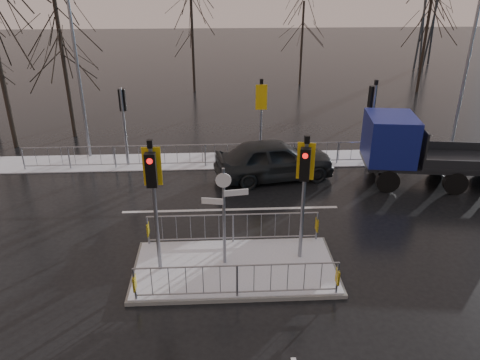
{
  "coord_description": "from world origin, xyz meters",
  "views": [
    {
      "loc": [
        -0.45,
        -11.53,
        8.24
      ],
      "look_at": [
        0.28,
        2.5,
        1.8
      ],
      "focal_mm": 35.0,
      "sensor_mm": 36.0,
      "label": 1
    }
  ],
  "objects_px": {
    "car_far_lane": "(275,159)",
    "flatbed_truck": "(410,148)",
    "traffic_island": "(235,259)",
    "street_lamp_left": "(78,61)",
    "street_lamp_right": "(469,64)"
  },
  "relations": [
    {
      "from": "car_far_lane",
      "to": "flatbed_truck",
      "type": "height_order",
      "value": "flatbed_truck"
    },
    {
      "from": "traffic_island",
      "to": "street_lamp_left",
      "type": "relative_size",
      "value": 0.73
    },
    {
      "from": "flatbed_truck",
      "to": "street_lamp_left",
      "type": "distance_m",
      "value": 14.59
    },
    {
      "from": "car_far_lane",
      "to": "street_lamp_left",
      "type": "distance_m",
      "value": 9.58
    },
    {
      "from": "street_lamp_left",
      "to": "street_lamp_right",
      "type": "bearing_deg",
      "value": -3.37
    },
    {
      "from": "street_lamp_right",
      "to": "car_far_lane",
      "type": "bearing_deg",
      "value": -167.49
    },
    {
      "from": "street_lamp_right",
      "to": "street_lamp_left",
      "type": "xyz_separation_m",
      "value": [
        -17.0,
        1.0,
        0.1
      ]
    },
    {
      "from": "car_far_lane",
      "to": "flatbed_truck",
      "type": "xyz_separation_m",
      "value": [
        5.44,
        -0.73,
        0.67
      ]
    },
    {
      "from": "flatbed_truck",
      "to": "street_lamp_left",
      "type": "height_order",
      "value": "street_lamp_left"
    },
    {
      "from": "traffic_island",
      "to": "street_lamp_right",
      "type": "relative_size",
      "value": 0.75
    },
    {
      "from": "car_far_lane",
      "to": "traffic_island",
      "type": "bearing_deg",
      "value": 153.2
    },
    {
      "from": "traffic_island",
      "to": "car_far_lane",
      "type": "height_order",
      "value": "traffic_island"
    },
    {
      "from": "flatbed_truck",
      "to": "traffic_island",
      "type": "bearing_deg",
      "value": -141.68
    },
    {
      "from": "flatbed_truck",
      "to": "street_lamp_left",
      "type": "relative_size",
      "value": 0.78
    },
    {
      "from": "car_far_lane",
      "to": "street_lamp_left",
      "type": "relative_size",
      "value": 0.61
    }
  ]
}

